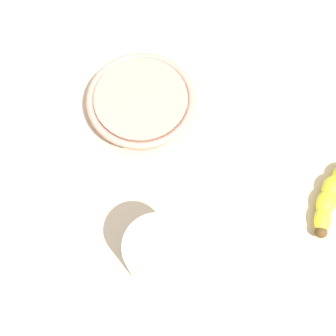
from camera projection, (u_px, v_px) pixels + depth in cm
name	position (u px, v px, depth cm)	size (l,w,h in cm)	color
wooden_tabletop	(196.00, 165.00, 76.12)	(120.00, 120.00, 3.00)	#CFB38F
smoothie_glass	(157.00, 255.00, 64.11)	(9.12, 9.12, 10.90)	silver
ceramic_bowl	(141.00, 103.00, 75.90)	(18.16, 18.16, 4.27)	tan
teaspoon	(39.00, 124.00, 76.82)	(8.82, 9.07, 0.80)	silver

